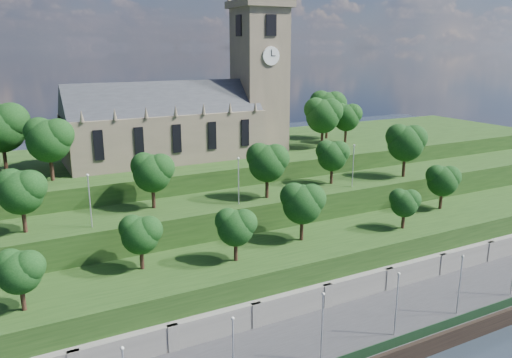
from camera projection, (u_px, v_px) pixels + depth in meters
promenade at (317, 346)px, 55.86m from camera, size 160.00×12.00×2.00m
retaining_wall at (290, 310)px, 60.59m from camera, size 160.00×2.10×5.00m
embankment_lower at (266, 279)px, 65.37m from camera, size 160.00×12.00×8.00m
embankment_upper at (230, 237)px, 74.27m from camera, size 160.00×10.00×12.00m
hilltop at (182, 193)px, 91.86m from camera, size 160.00×32.00×15.00m
church at (191, 113)px, 84.95m from camera, size 38.60×12.35×27.60m
trees_lower at (288, 211)px, 64.97m from camera, size 67.15×8.58×7.99m
trees_upper at (269, 159)px, 73.14m from camera, size 65.29×8.62×9.05m
trees_hilltop at (184, 121)px, 83.61m from camera, size 72.72×16.34×10.78m
lamp_posts_promenade at (322, 321)px, 50.58m from camera, size 60.36×0.36×7.67m
lamp_posts_upper at (238, 177)px, 69.16m from camera, size 40.36×0.36×6.78m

